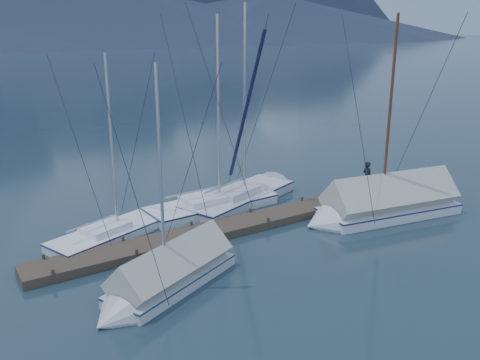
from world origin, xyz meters
The scene contains 9 objects.
ground centered at (0.00, 0.00, 0.00)m, with size 1000.00×1000.00×0.00m, color #152530.
dock centered at (0.00, 2.00, 0.11)m, with size 18.00×1.50×0.54m.
mooring_posts centered at (-0.50, 2.00, 0.35)m, with size 15.12×1.52×0.35m.
sailboat_open_left centered at (-4.29, 4.32, 0.14)m, with size 6.43×3.73×8.20m.
sailboat_open_mid centered at (1.06, 4.71, 0.17)m, with size 7.53×3.19×9.83m.
sailboat_open_right centered at (2.73, 5.25, 0.18)m, with size 8.14×4.82×10.39m.
sailboat_covered_near centered at (6.12, -0.25, 0.50)m, with size 7.94×3.69×9.95m.
sailboat_covered_far centered at (-5.05, -1.18, 0.40)m, with size 6.00×3.93×8.14m.
person centered at (7.50, 1.87, 1.15)m, with size 0.59×0.39×1.63m, color black.
Camera 1 is at (-11.03, -15.25, 8.40)m, focal length 38.00 mm.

